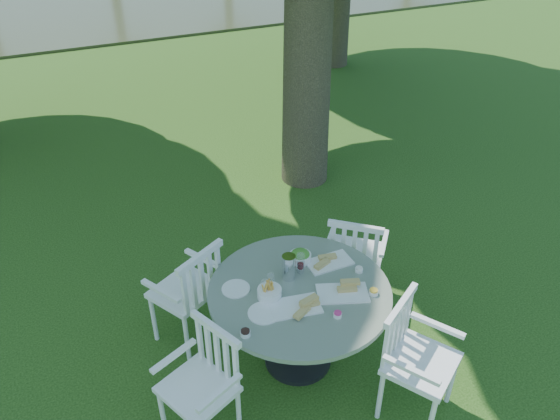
{
  "coord_description": "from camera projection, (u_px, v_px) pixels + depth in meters",
  "views": [
    {
      "loc": [
        -1.75,
        -3.62,
        3.61
      ],
      "look_at": [
        0.0,
        0.2,
        0.85
      ],
      "focal_mm": 35.0,
      "sensor_mm": 36.0,
      "label": 1
    }
  ],
  "objects": [
    {
      "name": "chair_ne",
      "position": [
        355.0,
        254.0,
        4.95
      ],
      "size": [
        0.66,
        0.66,
        0.96
      ],
      "rotation": [
        0.0,
        0.0,
        -3.86
      ],
      "color": "white",
      "rests_on": "ground"
    },
    {
      "name": "chair_se",
      "position": [
        410.0,
        351.0,
        3.96
      ],
      "size": [
        0.67,
        0.66,
        0.99
      ],
      "rotation": [
        0.0,
        0.0,
        0.55
      ],
      "color": "white",
      "rests_on": "ground"
    },
    {
      "name": "table",
      "position": [
        299.0,
        304.0,
        4.28
      ],
      "size": [
        1.42,
        1.42,
        0.79
      ],
      "color": "black",
      "rests_on": "ground"
    },
    {
      "name": "tableware",
      "position": [
        294.0,
        280.0,
        4.23
      ],
      "size": [
        1.15,
        0.82,
        0.22
      ],
      "color": "white",
      "rests_on": "table"
    },
    {
      "name": "chair_sw",
      "position": [
        207.0,
        375.0,
        3.82
      ],
      "size": [
        0.59,
        0.61,
        0.93
      ],
      "rotation": [
        0.0,
        0.0,
        -1.16
      ],
      "color": "white",
      "rests_on": "ground"
    },
    {
      "name": "chair_nw",
      "position": [
        193.0,
        289.0,
        4.52
      ],
      "size": [
        0.67,
        0.66,
        0.99
      ],
      "rotation": [
        0.0,
        0.0,
        -2.63
      ],
      "color": "white",
      "rests_on": "ground"
    },
    {
      "name": "ground",
      "position": [
        289.0,
        293.0,
        5.34
      ],
      "size": [
        140.0,
        140.0,
        0.0
      ],
      "primitive_type": "plane",
      "color": "#15370B",
      "rests_on": "ground"
    }
  ]
}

